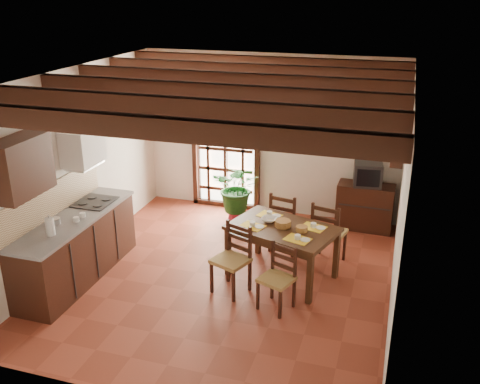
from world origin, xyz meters
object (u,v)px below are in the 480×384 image
at_px(crt_tv, 368,174).
at_px(chair_near_left, 231,271).
at_px(chair_far_right, 328,244).
at_px(pendant_lamp, 287,131).
at_px(dining_table, 283,233).
at_px(potted_plant, 238,190).
at_px(chair_far_left, 286,232).
at_px(sideboard, 365,207).
at_px(kitchen_counter, 76,247).
at_px(chair_near_right, 277,289).

bearing_deg(crt_tv, chair_near_left, -127.90).
bearing_deg(crt_tv, chair_far_right, -113.63).
bearing_deg(pendant_lamp, dining_table, -90.00).
distance_m(chair_near_left, potted_plant, 2.29).
height_order(chair_far_left, sideboard, chair_far_left).
height_order(sideboard, potted_plant, potted_plant).
distance_m(chair_far_left, crt_tv, 1.72).
xyz_separation_m(kitchen_counter, chair_near_left, (2.16, 0.29, -0.18)).
height_order(chair_far_right, crt_tv, crt_tv).
bearing_deg(chair_far_right, dining_table, 59.41).
bearing_deg(pendant_lamp, chair_far_left, 99.66).
height_order(dining_table, chair_near_right, chair_near_right).
relative_size(sideboard, pendant_lamp, 1.08).
xyz_separation_m(dining_table, chair_far_left, (-0.12, 0.79, -0.36)).
bearing_deg(chair_far_right, chair_near_right, 85.55).
xyz_separation_m(kitchen_counter, potted_plant, (1.56, 2.48, 0.10)).
relative_size(kitchen_counter, sideboard, 2.46).
bearing_deg(sideboard, chair_near_right, -105.34).
distance_m(dining_table, chair_far_left, 0.88).
relative_size(dining_table, chair_far_right, 1.65).
xyz_separation_m(chair_far_right, pendant_lamp, (-0.55, -0.48, 1.77)).
relative_size(chair_far_left, chair_far_right, 0.99).
bearing_deg(dining_table, crt_tv, 81.28).
distance_m(chair_near_left, chair_near_right, 0.70).
height_order(chair_near_left, pendant_lamp, pendant_lamp).
bearing_deg(chair_near_left, pendant_lamp, 71.62).
bearing_deg(chair_near_left, kitchen_counter, -151.71).
height_order(chair_near_left, chair_far_right, chair_far_right).
bearing_deg(kitchen_counter, sideboard, 37.60).
distance_m(sideboard, potted_plant, 2.15).
bearing_deg(pendant_lamp, chair_near_right, -82.40).
bearing_deg(chair_far_right, chair_far_left, -4.45).
height_order(kitchen_counter, chair_near_left, kitchen_counter).
bearing_deg(kitchen_counter, potted_plant, 57.94).
bearing_deg(crt_tv, chair_near_right, -114.10).
distance_m(chair_far_left, potted_plant, 1.35).
relative_size(kitchen_counter, chair_near_left, 2.40).
xyz_separation_m(dining_table, crt_tv, (0.96, 1.95, 0.30)).
xyz_separation_m(chair_near_left, chair_far_right, (1.10, 1.16, 0.01)).
xyz_separation_m(dining_table, chair_near_left, (-0.55, -0.58, -0.37)).
relative_size(dining_table, potted_plant, 0.71).
xyz_separation_m(crt_tv, potted_plant, (-2.11, -0.34, -0.40)).
xyz_separation_m(kitchen_counter, chair_near_right, (2.83, 0.08, -0.21)).
relative_size(chair_far_left, crt_tv, 1.96).
bearing_deg(chair_near_right, potted_plant, 138.32).
distance_m(chair_near_left, crt_tv, 3.02).
bearing_deg(chair_near_left, dining_table, 67.11).
xyz_separation_m(sideboard, pendant_lamp, (-0.96, -1.86, 1.69)).
bearing_deg(kitchen_counter, chair_far_right, 23.95).
distance_m(chair_near_left, chair_far_right, 1.60).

